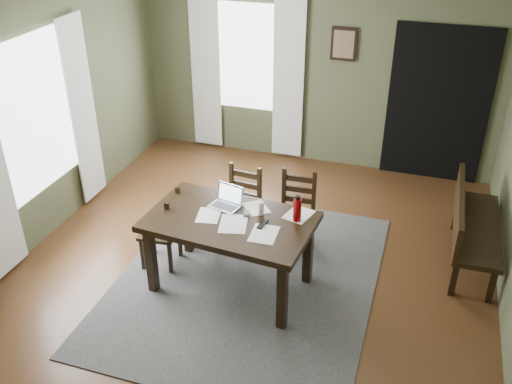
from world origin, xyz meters
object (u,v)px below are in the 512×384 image
(chair_back_right, at_px, (296,213))
(bench, at_px, (470,223))
(dining_table, at_px, (230,228))
(laptop, at_px, (227,201))
(chair_back_left, at_px, (241,208))
(chair_end, at_px, (164,230))
(water_bottle, at_px, (297,209))

(chair_back_right, height_order, bench, chair_back_right)
(dining_table, height_order, laptop, laptop)
(dining_table, height_order, bench, bench)
(dining_table, bearing_deg, chair_back_left, 106.86)
(chair_end, xyz_separation_m, water_bottle, (1.43, 0.04, 0.51))
(chair_back_left, distance_m, laptop, 0.70)
(chair_end, height_order, chair_back_left, chair_back_left)
(water_bottle, bearing_deg, bench, 31.50)
(dining_table, height_order, chair_end, chair_end)
(water_bottle, bearing_deg, laptop, 174.95)
(laptop, distance_m, water_bottle, 0.74)
(laptop, xyz_separation_m, water_bottle, (0.74, -0.07, 0.07))
(chair_back_left, distance_m, water_bottle, 1.12)
(bench, bearing_deg, chair_back_right, 99.32)
(chair_end, distance_m, chair_back_left, 0.91)
(chair_back_left, bearing_deg, laptop, -79.30)
(chair_back_left, relative_size, laptop, 2.65)
(bench, bearing_deg, water_bottle, 121.50)
(chair_back_left, xyz_separation_m, water_bottle, (0.79, -0.62, 0.49))
(chair_end, xyz_separation_m, laptop, (0.69, 0.10, 0.43))
(chair_end, height_order, chair_back_right, chair_back_right)
(chair_end, bearing_deg, water_bottle, 85.82)
(laptop, bearing_deg, chair_back_right, 62.67)
(water_bottle, bearing_deg, chair_end, -178.50)
(chair_end, distance_m, bench, 3.25)
(chair_end, bearing_deg, chair_back_left, 130.52)
(chair_back_right, bearing_deg, water_bottle, -77.36)
(bench, distance_m, laptop, 2.59)
(bench, relative_size, laptop, 4.29)
(dining_table, distance_m, laptop, 0.31)
(chair_end, height_order, laptop, laptop)
(dining_table, distance_m, chair_back_right, 1.02)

